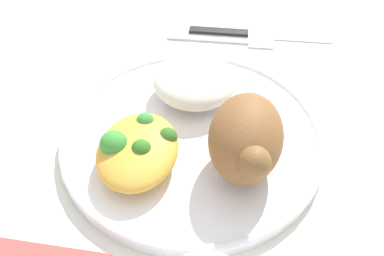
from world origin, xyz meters
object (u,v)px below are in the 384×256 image
object	(u,v)px
roasted_chicken	(246,139)
knife	(249,33)
rice_pile	(195,81)
fork	(227,40)
mac_cheese_with_broccoli	(137,149)
plate	(192,140)

from	to	relation	value
roasted_chicken	knife	distance (m)	0.25
rice_pile	fork	distance (m)	0.13
mac_cheese_with_broccoli	fork	world-z (taller)	mac_cheese_with_broccoli
roasted_chicken	rice_pile	size ratio (longest dim) A/B	1.14
mac_cheese_with_broccoli	plate	bearing A→B (deg)	132.73
plate	fork	distance (m)	0.19
roasted_chicken	rice_pile	world-z (taller)	roasted_chicken
plate	knife	size ratio (longest dim) A/B	1.49
rice_pile	knife	distance (m)	0.16
rice_pile	mac_cheese_with_broccoli	world-z (taller)	mac_cheese_with_broccoli
plate	rice_pile	size ratio (longest dim) A/B	3.01
roasted_chicken	mac_cheese_with_broccoli	distance (m)	0.11
plate	knife	distance (m)	0.22
mac_cheese_with_broccoli	fork	size ratio (longest dim) A/B	0.74
rice_pile	knife	world-z (taller)	rice_pile
plate	roasted_chicken	world-z (taller)	roasted_chicken
roasted_chicken	rice_pile	xyz separation A→B (m)	(-0.10, -0.07, -0.02)
roasted_chicken	mac_cheese_with_broccoli	bearing A→B (deg)	-83.76
roasted_chicken	mac_cheese_with_broccoli	xyz separation A→B (m)	(0.01, -0.11, -0.02)
roasted_chicken	rice_pile	distance (m)	0.12
roasted_chicken	knife	bearing A→B (deg)	-176.01
knife	mac_cheese_with_broccoli	bearing A→B (deg)	-19.25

